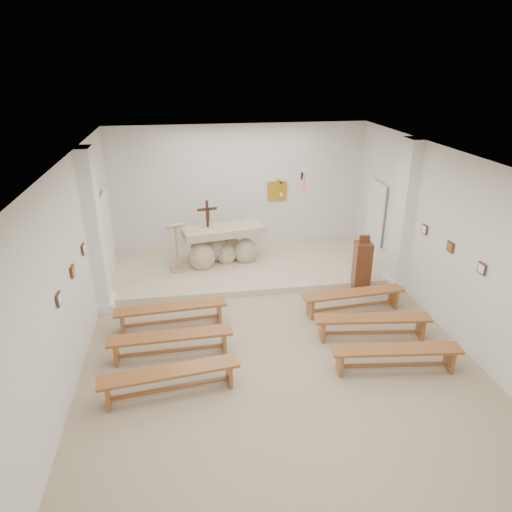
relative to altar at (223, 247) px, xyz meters
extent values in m
cube|color=tan|center=(0.63, -3.72, -0.56)|extent=(7.00, 10.00, 0.00)
cube|color=silver|center=(-2.86, -3.72, 1.19)|extent=(0.02, 10.00, 3.50)
cube|color=silver|center=(4.12, -3.72, 1.19)|extent=(0.02, 10.00, 3.50)
cube|color=silver|center=(0.63, 1.27, 1.19)|extent=(7.00, 0.02, 3.50)
cube|color=silver|center=(0.63, -3.72, 2.93)|extent=(7.00, 10.00, 0.02)
cube|color=beige|center=(0.63, -0.22, -0.48)|extent=(6.98, 3.00, 0.15)
cube|color=white|center=(-2.74, -1.72, 1.19)|extent=(0.26, 0.55, 3.50)
cube|color=white|center=(4.00, -1.72, 1.19)|extent=(0.26, 0.55, 3.50)
cube|color=yellow|center=(1.68, 1.24, 1.09)|extent=(0.55, 0.04, 0.55)
cube|color=black|center=(2.38, 1.25, 1.49)|extent=(0.04, 0.02, 0.20)
cylinder|color=black|center=(2.38, 1.10, 1.56)|extent=(0.02, 0.30, 0.02)
cylinder|color=black|center=(2.38, 0.95, 1.39)|extent=(0.01, 0.01, 0.34)
sphere|color=red|center=(2.38, 0.95, 1.20)|extent=(0.11, 0.11, 0.11)
cube|color=#462B1E|center=(-2.84, -4.52, 1.16)|extent=(0.03, 0.20, 0.20)
cube|color=#462B1E|center=(-2.84, -3.52, 1.16)|extent=(0.03, 0.20, 0.20)
cube|color=#462B1E|center=(-2.84, -2.52, 1.16)|extent=(0.03, 0.20, 0.20)
cube|color=#462B1E|center=(4.10, -4.52, 1.16)|extent=(0.03, 0.20, 0.20)
cube|color=#462B1E|center=(4.10, -3.52, 1.16)|extent=(0.03, 0.20, 0.20)
cube|color=#462B1E|center=(4.10, -2.52, 1.16)|extent=(0.03, 0.20, 0.20)
cube|color=silver|center=(-2.80, -1.02, -0.29)|extent=(0.10, 0.85, 0.52)
cube|color=silver|center=(4.06, -1.02, -0.29)|extent=(0.10, 0.85, 0.52)
ellipsoid|color=beige|center=(-0.55, -0.27, -0.12)|extent=(0.67, 0.57, 0.76)
ellipsoid|color=beige|center=(0.60, -0.03, -0.14)|extent=(0.62, 0.53, 0.71)
ellipsoid|color=beige|center=(-0.17, 0.17, -0.11)|extent=(0.71, 0.60, 0.67)
ellipsoid|color=beige|center=(0.27, 0.22, -0.16)|extent=(0.58, 0.49, 0.62)
ellipsoid|color=beige|center=(0.09, -0.04, -0.20)|extent=(0.49, 0.42, 0.58)
cube|color=beige|center=(0.03, 0.00, 0.46)|extent=(2.16, 1.15, 0.20)
cube|color=tan|center=(-1.16, -0.32, -0.39)|extent=(0.48, 0.48, 0.04)
cylinder|color=tan|center=(-1.16, -0.32, 0.14)|extent=(0.06, 0.06, 1.10)
cube|color=tan|center=(-1.15, -0.34, 0.75)|extent=(0.54, 0.46, 0.18)
cube|color=white|center=(-1.14, -0.38, 0.80)|extent=(0.46, 0.37, 0.14)
cylinder|color=#361B11|center=(-0.35, 0.06, -0.39)|extent=(0.22, 0.22, 0.03)
cylinder|color=#361B11|center=(-0.35, 0.06, 0.09)|extent=(0.03, 0.03, 1.00)
cube|color=#361B11|center=(-0.35, 0.06, 0.91)|extent=(0.07, 0.06, 0.68)
cube|color=#361B11|center=(-0.35, 0.06, 1.03)|extent=(0.50, 0.14, 0.06)
cube|color=#361B11|center=(-0.35, 0.03, 0.89)|extent=(0.10, 0.05, 0.29)
imported|color=#396026|center=(-0.65, 0.48, -0.18)|extent=(0.52, 0.49, 0.46)
cube|color=brown|center=(3.08, -1.82, 0.04)|extent=(0.41, 0.41, 1.20)
cube|color=brown|center=(3.08, -1.82, 0.73)|extent=(0.25, 0.08, 0.20)
cube|color=brown|center=(-1.30, -2.75, -0.11)|extent=(2.26, 0.50, 0.05)
cube|color=brown|center=(-2.26, -2.81, -0.34)|extent=(0.08, 0.33, 0.43)
cube|color=brown|center=(-0.33, -2.69, -0.34)|extent=(0.08, 0.33, 0.43)
cube|color=brown|center=(-1.30, -2.75, -0.44)|extent=(1.88, 0.18, 0.05)
cube|color=brown|center=(2.55, -2.75, -0.11)|extent=(2.26, 0.52, 0.05)
cube|color=brown|center=(1.58, -2.82, -0.34)|extent=(0.08, 0.33, 0.43)
cube|color=brown|center=(3.51, -2.68, -0.34)|extent=(0.08, 0.33, 0.43)
cube|color=brown|center=(2.55, -2.75, -0.44)|extent=(1.88, 0.20, 0.05)
cube|color=brown|center=(-1.30, -3.80, -0.11)|extent=(2.25, 0.43, 0.05)
cube|color=brown|center=(-2.27, -3.83, -0.34)|extent=(0.07, 0.33, 0.43)
cube|color=brown|center=(-0.33, -3.76, -0.34)|extent=(0.07, 0.33, 0.43)
cube|color=brown|center=(-1.30, -3.80, -0.44)|extent=(1.89, 0.12, 0.05)
cube|color=brown|center=(2.55, -3.80, -0.11)|extent=(2.27, 0.63, 0.05)
cube|color=brown|center=(1.59, -3.68, -0.34)|extent=(0.10, 0.33, 0.43)
cube|color=brown|center=(3.51, -3.91, -0.34)|extent=(0.10, 0.33, 0.43)
cube|color=brown|center=(2.55, -3.80, -0.44)|extent=(1.88, 0.29, 0.05)
cube|color=brown|center=(-1.30, -4.84, -0.11)|extent=(2.27, 0.63, 0.05)
cube|color=brown|center=(-2.26, -4.96, -0.34)|extent=(0.10, 0.33, 0.43)
cube|color=brown|center=(-0.34, -4.72, -0.34)|extent=(0.10, 0.33, 0.43)
cube|color=brown|center=(-1.30, -4.84, -0.44)|extent=(1.88, 0.29, 0.05)
cube|color=brown|center=(2.55, -4.84, -0.11)|extent=(2.27, 0.61, 0.05)
cube|color=brown|center=(1.59, -4.73, -0.34)|extent=(0.10, 0.33, 0.43)
cube|color=brown|center=(3.51, -4.95, -0.34)|extent=(0.10, 0.33, 0.43)
cube|color=brown|center=(2.55, -4.84, -0.44)|extent=(1.88, 0.27, 0.05)
camera|label=1|loc=(-0.88, -10.93, 4.46)|focal=32.00mm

